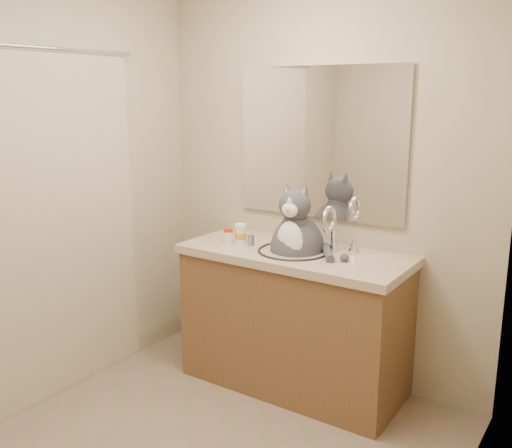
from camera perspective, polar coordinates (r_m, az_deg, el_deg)
The scene contains 8 objects.
room at distance 2.47m, azimuth -7.23°, elevation 0.14°, with size 2.22×2.52×2.42m.
vanity at distance 3.45m, azimuth 3.82°, elevation -9.17°, with size 1.34×0.59×1.12m.
mirror at distance 3.45m, azimuth 6.36°, elevation 8.03°, with size 1.10×0.02×0.90m, color white.
shower_curtain at distance 3.33m, azimuth -19.75°, elevation -0.13°, with size 0.02×1.30×1.93m.
cat at distance 3.31m, azimuth 4.09°, elevation -2.02°, with size 0.48×0.38×0.61m.
pill_bottle_redcap at distance 3.45m, azimuth -2.78°, elevation -1.19°, with size 0.07×0.07×0.10m.
pill_bottle_orange at distance 3.45m, azimuth -1.57°, elevation -1.02°, with size 0.09×0.09×0.12m.
grey_canister at distance 3.42m, azimuth -0.51°, elevation -1.61°, with size 0.04×0.04×0.06m.
Camera 1 is at (1.59, -1.81, 1.75)m, focal length 40.00 mm.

